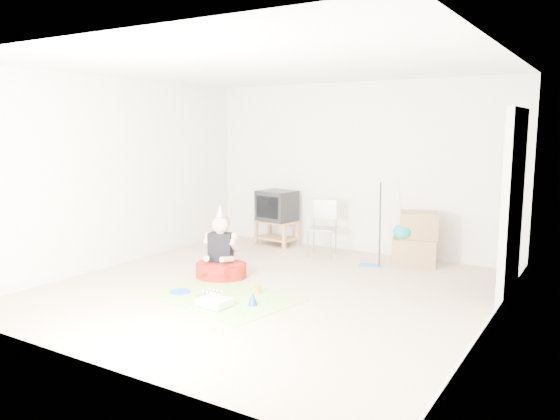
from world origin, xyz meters
The scene contains 16 objects.
ground centered at (0.00, 0.00, 0.00)m, with size 5.00×5.00×0.00m, color #C5AB8D.
doorway_recess centered at (2.48, 1.20, 1.02)m, with size 0.02×0.90×2.05m, color black.
tv_stand centered at (-1.25, 2.17, 0.25)m, with size 0.70×0.49×0.41m.
crt_tv centered at (-1.25, 2.17, 0.65)m, with size 0.57×0.47×0.49m, color black.
folding_chair centered at (-0.26, 1.86, 0.42)m, with size 0.46×0.44×0.86m.
cardboard_boxes centered at (1.10, 2.06, 0.36)m, with size 0.70×0.62×0.75m.
floor_mop centered at (0.59, 1.66, 0.26)m, with size 0.30×0.37×1.15m.
book_pile centered at (2.34, 1.97, 0.05)m, with size 0.27×0.31×0.10m.
seated_woman centered at (-0.82, 0.12, 0.21)m, with size 0.84×0.84×0.95m.
party_mat centered at (-0.30, -0.54, 0.00)m, with size 1.61×1.17×0.01m, color #F6338D.
birthday_cake centered at (-0.16, -0.85, 0.05)m, with size 0.34×0.28×0.15m.
blue_plate_near centered at (-0.46, -0.53, 0.01)m, with size 0.23×0.23×0.01m, color blue.
blue_plate_far centered at (-0.82, -0.66, 0.01)m, with size 0.25×0.25×0.01m, color blue.
orange_cup_near centered at (-0.03, -0.22, 0.05)m, with size 0.08×0.08×0.09m, color #D16417.
orange_cup_far centered at (-0.41, -0.81, 0.04)m, with size 0.06×0.06×0.07m, color #D16417.
blue_party_hat centered at (0.17, -0.60, 0.08)m, with size 0.11×0.11×0.15m, color blue.
Camera 1 is at (3.41, -5.29, 1.91)m, focal length 35.00 mm.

